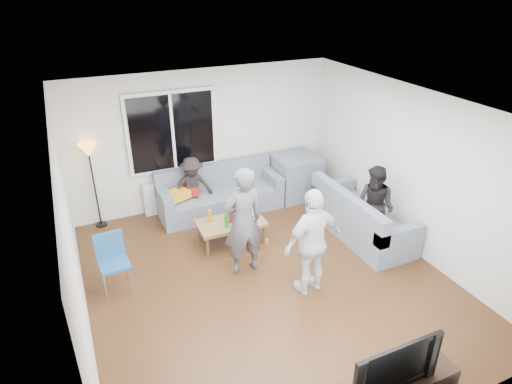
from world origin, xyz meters
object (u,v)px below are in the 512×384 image
coffee_table (231,232)px  floor_lamp (94,186)px  sofa_back_section (220,190)px  player_right (313,242)px  spectator_back (193,187)px  television (390,361)px  sofa_right_section (363,213)px  side_chair (114,265)px  player_left (243,221)px  spectator_right (375,207)px

coffee_table → floor_lamp: size_ratio=0.71×
coffee_table → sofa_back_section: bearing=78.9°
player_right → spectator_back: bearing=-80.9°
sofa_back_section → television: 4.78m
floor_lamp → television: (2.17, -5.13, -0.05)m
sofa_right_section → coffee_table: bearing=71.8°
spectator_back → floor_lamp: bearing=172.9°
sofa_back_section → spectator_back: bearing=176.7°
sofa_right_section → floor_lamp: floor_lamp is taller
floor_lamp → television: floor_lamp is taller
television → player_right: bearing=80.4°
television → coffee_table: bearing=93.7°
side_chair → sofa_right_section: bearing=-7.7°
sofa_right_section → side_chair: 4.08m
player_right → spectator_back: (-0.87, 2.76, -0.22)m
sofa_right_section → player_right: 1.83m
side_chair → television: size_ratio=0.86×
sofa_right_section → player_left: player_left is taller
sofa_right_section → spectator_back: (-2.42, 1.85, 0.15)m
sofa_back_section → player_right: size_ratio=1.45×
side_chair → player_right: (2.52, -1.12, 0.36)m
sofa_right_section → television: bearing=147.2°
sofa_right_section → coffee_table: (-2.13, 0.70, -0.22)m
coffee_table → player_left: (-0.11, -0.79, 0.65)m
television → spectator_right: bearing=54.6°
side_chair → player_right: size_ratio=0.54×
sofa_back_section → player_right: bearing=-82.5°
coffee_table → television: (0.23, -3.65, 0.53)m
sofa_back_section → spectator_right: (1.91, -2.10, 0.26)m
sofa_back_section → floor_lamp: (-2.16, 0.36, 0.36)m
sofa_back_section → sofa_right_section: size_ratio=1.15×
sofa_back_section → sofa_right_section: bearing=-43.7°
player_right → spectator_right: bearing=-166.2°
floor_lamp → sofa_right_section: bearing=-28.2°
side_chair → spectator_back: 2.33m
sofa_right_section → player_right: (-1.55, -0.91, 0.37)m
player_left → coffee_table: bearing=-100.4°
floor_lamp → player_right: player_right is taller
player_right → spectator_back: player_right is taller
spectator_right → sofa_right_section: bearing=161.7°
side_chair → television: television is taller
sofa_right_section → television: 3.52m
spectator_back → sofa_right_section: bearing=-33.3°
spectator_right → spectator_back: spectator_right is taller
floor_lamp → player_right: (2.52, -3.09, 0.01)m
side_chair → player_left: size_ratio=0.51×
floor_lamp → player_left: 2.92m
coffee_table → television: television is taller
coffee_table → sofa_right_section: bearing=-18.2°
player_left → player_right: player_left is taller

